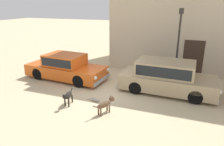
# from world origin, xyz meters

# --- Properties ---
(ground_plane) EXTENTS (80.00, 80.00, 0.00)m
(ground_plane) POSITION_xyz_m (0.00, 0.00, 0.00)
(ground_plane) COLOR #CCB78E
(parked_sedan_nearest) EXTENTS (4.73, 2.11, 1.40)m
(parked_sedan_nearest) POSITION_xyz_m (-2.65, 0.90, 0.69)
(parked_sedan_nearest) COLOR #D15619
(parked_sedan_nearest) RESTS_ON ground_plane
(parked_sedan_second) EXTENTS (4.58, 1.99, 1.52)m
(parked_sedan_second) POSITION_xyz_m (2.82, 0.98, 0.79)
(parked_sedan_second) COLOR tan
(parked_sedan_second) RESTS_ON ground_plane
(stray_dog_spotted) EXTENTS (0.33, 1.01, 0.64)m
(stray_dog_spotted) POSITION_xyz_m (-0.83, -1.87, 0.42)
(stray_dog_spotted) COLOR black
(stray_dog_spotted) RESTS_ON ground_plane
(stray_dog_tan) EXTENTS (0.57, 1.01, 0.64)m
(stray_dog_tan) POSITION_xyz_m (0.90, -1.93, 0.39)
(stray_dog_tan) COLOR brown
(stray_dog_tan) RESTS_ON ground_plane
(stray_cat) EXTENTS (0.64, 0.29, 0.17)m
(stray_cat) POSITION_xyz_m (0.08, -1.18, 0.08)
(stray_cat) COLOR gray
(stray_cat) RESTS_ON ground_plane
(street_lamp) EXTENTS (0.22, 0.22, 3.83)m
(street_lamp) POSITION_xyz_m (3.13, 2.72, 2.45)
(street_lamp) COLOR #2D2B28
(street_lamp) RESTS_ON ground_plane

